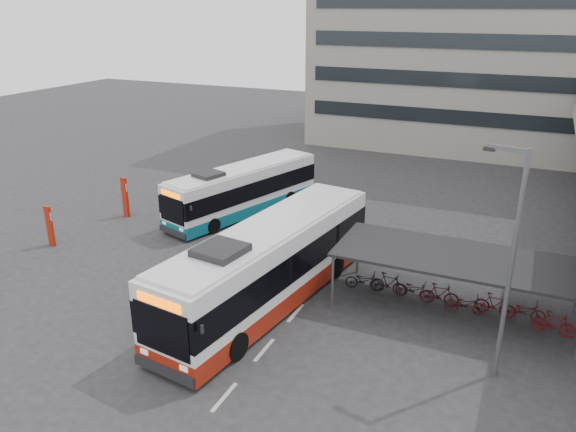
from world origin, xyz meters
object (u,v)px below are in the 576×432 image
at_px(pedestrian, 196,275).
at_px(bus_teal, 243,190).
at_px(lamp_post, 510,254).
at_px(bus_main, 270,265).

bearing_deg(pedestrian, bus_teal, 28.55).
bearing_deg(lamp_post, bus_teal, 156.39).
xyz_separation_m(bus_teal, pedestrian, (2.91, -9.91, -0.71)).
bearing_deg(bus_main, lamp_post, -0.62).
bearing_deg(bus_teal, bus_main, -38.25).
distance_m(bus_teal, pedestrian, 10.35).
relative_size(bus_main, bus_teal, 1.20).
bearing_deg(pedestrian, bus_main, -70.75).
distance_m(bus_teal, lamp_post, 19.53).
distance_m(bus_main, pedestrian, 3.71).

